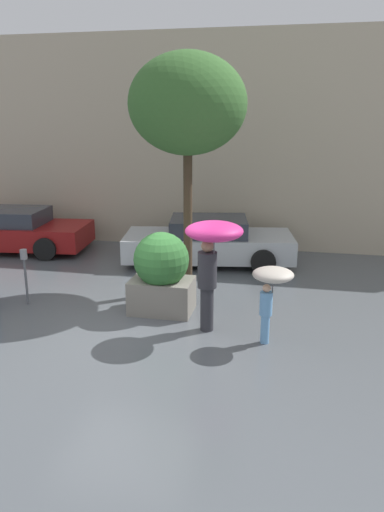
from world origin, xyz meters
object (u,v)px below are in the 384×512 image
Objects in this scene: person_adult at (212,246)px; parked_car_far at (11,231)px; street_tree at (188,105)px; planter_box at (162,272)px; parking_meter at (25,265)px; person_child at (271,284)px; parked_car_near at (209,242)px.

person_adult is 7.98m from parked_car_far.
street_tree is (5.70, -2.28, 3.39)m from parked_car_far.
planter_box is 1.38× the size of parking_meter.
person_child is at bearing -127.28° from parked_car_far.
street_tree is (0.23, 1.36, 3.15)m from planter_box.
person_adult reaches higher than parked_car_near.
parked_car_near is at bearing 49.81° from parking_meter.
street_tree is 4.63m from parking_meter.
person_adult is at bearing -178.78° from parked_car_near.
parked_car_far is (-7.63, 4.67, -0.51)m from person_child.
person_adult is at bearing -67.20° from street_tree.
parking_meter is (-3.06, -1.54, -3.12)m from street_tree.
parked_car_near is 0.91× the size of street_tree.
parking_meter is at bearing -151.15° from parked_car_far.
person_adult reaches higher than parked_car_far.
planter_box is at bearing 179.17° from person_adult.
person_child is 0.30× the size of parked_car_near.
person_child reaches higher than parked_car_near.
person_child is at bearing -25.42° from planter_box.
parked_car_near is 1.01× the size of parked_car_far.
planter_box reaches higher than person_child.
street_tree is at bearing -117.63° from parked_car_far.
street_tree is (-0.89, 2.11, 2.37)m from person_adult.
planter_box is 3.43m from street_tree.
parked_car_near is at bearing 133.69° from person_adult.
person_adult reaches higher than person_child.
parking_meter is (-4.99, 0.85, -0.24)m from person_child.
planter_box reaches higher than parked_car_near.
parking_meter is (-3.13, -3.71, 0.28)m from parked_car_near.
planter_box reaches higher than parked_car_far.
parking_meter is at bearing 179.29° from person_child.
person_child is 5.07m from parking_meter.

